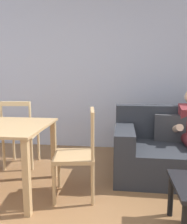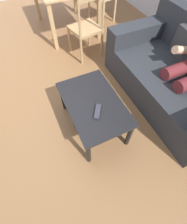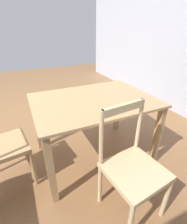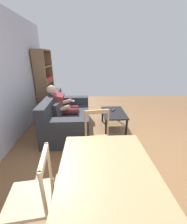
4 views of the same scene
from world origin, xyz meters
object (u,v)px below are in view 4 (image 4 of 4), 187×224
object	(u,v)px
dining_table	(108,181)
dining_chair_near_wall	(33,198)
person_lounging	(63,106)
bookshelf	(45,86)
coffee_table	(114,114)
couch	(66,118)
tv_remote	(114,110)
dining_chair_facing_couch	(99,141)

from	to	relation	value
dining_table	dining_chair_near_wall	world-z (taller)	dining_chair_near_wall
person_lounging	bookshelf	distance (m)	1.55
person_lounging	coffee_table	xyz separation A→B (m)	(-0.11, -1.26, -0.19)
couch	bookshelf	distance (m)	1.75
dining_chair_near_wall	person_lounging	bearing A→B (deg)	1.27
person_lounging	coffee_table	distance (m)	1.28
couch	tv_remote	xyz separation A→B (m)	(0.15, -1.20, 0.13)
couch	person_lounging	xyz separation A→B (m)	(0.13, 0.07, 0.25)
dining_chair_facing_couch	dining_chair_near_wall	bearing A→B (deg)	142.86
person_lounging	coffee_table	bearing A→B (deg)	-95.08
dining_chair_facing_couch	coffee_table	bearing A→B (deg)	-20.23
dining_chair_facing_couch	tv_remote	bearing A→B (deg)	-19.11
tv_remote	dining_chair_facing_couch	bearing A→B (deg)	104.20
tv_remote	dining_table	distance (m)	2.45
couch	dining_chair_near_wall	bearing A→B (deg)	179.60
dining_chair_near_wall	dining_chair_facing_couch	xyz separation A→B (m)	(0.96, -0.72, -0.01)
dining_chair_near_wall	couch	bearing A→B (deg)	-0.40
couch	person_lounging	size ratio (longest dim) A/B	1.66
bookshelf	coffee_table	bearing A→B (deg)	-125.16
coffee_table	tv_remote	size ratio (longest dim) A/B	5.05
bookshelf	tv_remote	bearing A→B (deg)	-122.48
bookshelf	dining_table	bearing A→B (deg)	-157.16
bookshelf	person_lounging	bearing A→B (deg)	-149.59
person_lounging	bookshelf	world-z (taller)	bookshelf
bookshelf	couch	bearing A→B (deg)	-149.91
coffee_table	dining_chair_facing_couch	size ratio (longest dim) A/B	0.92
couch	tv_remote	world-z (taller)	couch
bookshelf	dining_table	world-z (taller)	bookshelf
couch	bookshelf	world-z (taller)	bookshelf
couch	dining_chair_facing_couch	bearing A→B (deg)	-151.03
bookshelf	dining_chair_facing_couch	size ratio (longest dim) A/B	2.04
person_lounging	dining_chair_facing_couch	world-z (taller)	person_lounging
dining_table	dining_chair_facing_couch	bearing A→B (deg)	0.27
couch	coffee_table	distance (m)	1.19
tv_remote	dining_table	world-z (taller)	dining_table
bookshelf	dining_chair_facing_couch	bearing A→B (deg)	-150.43
couch	dining_chair_facing_couch	distance (m)	1.47
dining_table	bookshelf	bearing A→B (deg)	22.84
dining_table	dining_chair_facing_couch	size ratio (longest dim) A/B	1.34
tv_remote	bookshelf	xyz separation A→B (m)	(1.30, 2.05, 0.37)
couch	dining_chair_near_wall	distance (m)	2.24
coffee_table	dining_chair_facing_couch	distance (m)	1.39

